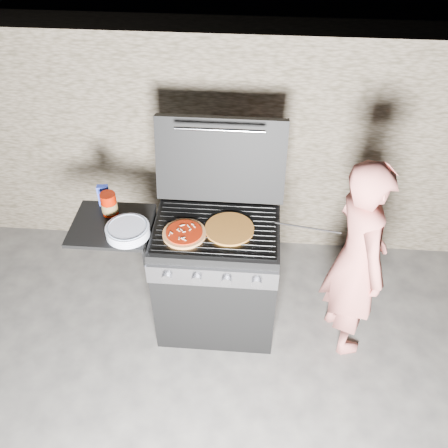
# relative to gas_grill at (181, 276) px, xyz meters

# --- Properties ---
(ground) EXTENTS (50.00, 50.00, 0.00)m
(ground) POSITION_rel_gas_grill_xyz_m (0.25, 0.00, -0.46)
(ground) COLOR #383635
(stone_wall) EXTENTS (8.00, 0.35, 1.80)m
(stone_wall) POSITION_rel_gas_grill_xyz_m (0.25, 1.05, 0.44)
(stone_wall) COLOR #7F6F5C
(stone_wall) RESTS_ON ground
(gas_grill) EXTENTS (1.34, 0.79, 0.91)m
(gas_grill) POSITION_rel_gas_grill_xyz_m (0.00, 0.00, 0.00)
(gas_grill) COLOR black
(gas_grill) RESTS_ON ground
(pizza_topped) EXTENTS (0.31, 0.31, 0.03)m
(pizza_topped) POSITION_rel_gas_grill_xyz_m (0.06, -0.08, 0.47)
(pizza_topped) COLOR #DC894A
(pizza_topped) RESTS_ON gas_grill
(pizza_plain) EXTENTS (0.40, 0.40, 0.02)m
(pizza_plain) POSITION_rel_gas_grill_xyz_m (0.33, -0.01, 0.46)
(pizza_plain) COLOR gold
(pizza_plain) RESTS_ON gas_grill
(sauce_jar) EXTENTS (0.11, 0.11, 0.16)m
(sauce_jar) POSITION_rel_gas_grill_xyz_m (-0.45, 0.10, 0.53)
(sauce_jar) COLOR #941402
(sauce_jar) RESTS_ON gas_grill
(blue_carton) EXTENTS (0.07, 0.05, 0.15)m
(blue_carton) POSITION_rel_gas_grill_xyz_m (-0.51, 0.19, 0.52)
(blue_carton) COLOR #293DBD
(blue_carton) RESTS_ON gas_grill
(plate_stack) EXTENTS (0.34, 0.34, 0.06)m
(plate_stack) POSITION_rel_gas_grill_xyz_m (-0.29, -0.09, 0.48)
(plate_stack) COLOR white
(plate_stack) RESTS_ON gas_grill
(person) EXTENTS (0.50, 0.62, 1.49)m
(person) POSITION_rel_gas_grill_xyz_m (1.14, -0.05, 0.29)
(person) COLOR #D57066
(person) RESTS_ON ground
(tongs) EXTENTS (0.40, 0.16, 0.08)m
(tongs) POSITION_rel_gas_grill_xyz_m (0.81, 0.00, 0.50)
(tongs) COLOR black
(tongs) RESTS_ON gas_grill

